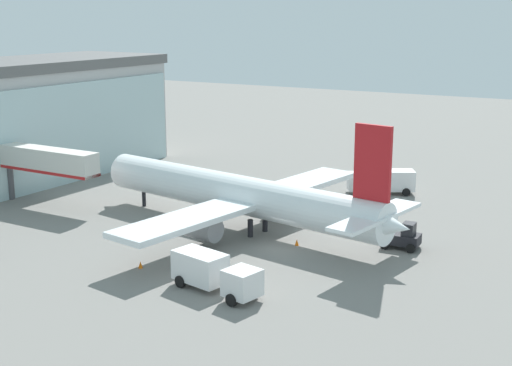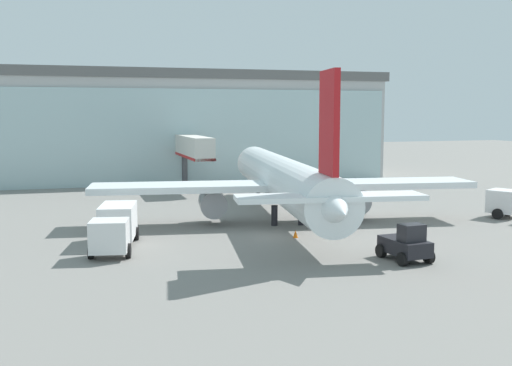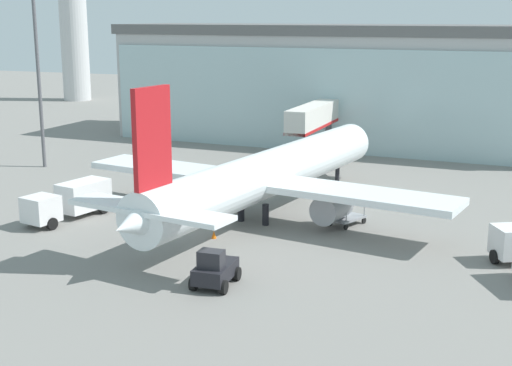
# 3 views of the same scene
# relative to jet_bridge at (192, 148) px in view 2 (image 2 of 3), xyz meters

# --- Properties ---
(ground) EXTENTS (240.00, 240.00, 0.00)m
(ground) POSITION_rel_jet_bridge_xyz_m (0.01, -27.98, -4.75)
(ground) COLOR gray
(terminal_building) EXTENTS (56.99, 17.02, 14.15)m
(terminal_building) POSITION_rel_jet_bridge_xyz_m (0.00, 12.39, 2.33)
(terminal_building) COLOR #ADADAD
(terminal_building) RESTS_ON ground
(jet_bridge) EXTENTS (2.55, 13.71, 6.14)m
(jet_bridge) POSITION_rel_jet_bridge_xyz_m (0.00, 0.00, 0.00)
(jet_bridge) COLOR silver
(jet_bridge) RESTS_ON ground
(airplane) EXTENTS (30.59, 34.91, 11.21)m
(airplane) POSITION_rel_jet_bridge_xyz_m (2.51, -22.39, -1.43)
(airplane) COLOR white
(airplane) RESTS_ON ground
(catering_truck) EXTENTS (3.78, 7.60, 2.65)m
(catering_truck) POSITION_rel_jet_bridge_xyz_m (-11.36, -28.07, -3.28)
(catering_truck) COLOR silver
(catering_truck) RESTS_ON ground
(baggage_cart) EXTENTS (2.57, 3.20, 1.50)m
(baggage_cart) POSITION_rel_jet_bridge_xyz_m (8.91, -22.21, -4.25)
(baggage_cart) COLOR gray
(baggage_cart) RESTS_ON ground
(pushback_tug) EXTENTS (2.29, 3.28, 2.30)m
(pushback_tug) POSITION_rel_jet_bridge_xyz_m (4.67, -37.00, -3.78)
(pushback_tug) COLOR black
(pushback_tug) RESTS_ON ground
(safety_cone_nose) EXTENTS (0.36, 0.36, 0.55)m
(safety_cone_nose) POSITION_rel_jet_bridge_xyz_m (0.97, -28.80, -4.48)
(safety_cone_nose) COLOR orange
(safety_cone_nose) RESTS_ON ground
(safety_cone_wingtip) EXTENTS (0.36, 0.36, 0.55)m
(safety_cone_wingtip) POSITION_rel_jet_bridge_xyz_m (-10.10, -20.43, -4.48)
(safety_cone_wingtip) COLOR orange
(safety_cone_wingtip) RESTS_ON ground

